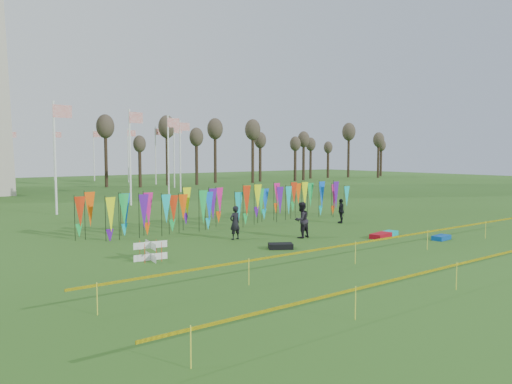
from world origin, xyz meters
TOP-DOWN VIEW (x-y plane):
  - ground at (0.00, 0.00)m, footprint 160.00×160.00m
  - banner_row at (0.28, 8.66)m, footprint 18.64×0.64m
  - caution_tape_near at (-0.22, -2.54)m, footprint 26.00×0.02m
  - caution_tape_far at (-0.22, -7.00)m, footprint 26.00×0.02m
  - tree_line at (32.00, 44.00)m, footprint 53.92×1.92m
  - box_kite at (-8.03, 2.90)m, footprint 0.71×0.71m
  - person_left at (-2.47, 4.93)m, footprint 0.66×0.51m
  - person_mid at (0.54, 3.26)m, footprint 0.96×0.66m
  - person_right at (6.17, 5.80)m, footprint 1.03×0.91m
  - kite_bag_turquoise at (4.64, 0.96)m, footprint 1.27×0.82m
  - kite_bag_blue at (5.79, -1.42)m, footprint 1.12×0.67m
  - kite_bag_red at (3.79, 0.78)m, footprint 1.44×0.87m
  - kite_bag_black at (-2.21, 1.65)m, footprint 1.26×1.11m

SIDE VIEW (x-z plane):
  - ground at x=0.00m, z-range 0.00..0.00m
  - kite_bag_blue at x=5.79m, z-range 0.00..0.22m
  - kite_bag_turquoise at x=4.64m, z-range 0.00..0.24m
  - kite_bag_red at x=3.79m, z-range 0.00..0.25m
  - kite_bag_black at x=-2.21m, z-range 0.00..0.25m
  - box_kite at x=-8.03m, z-range 0.00..0.79m
  - person_right at x=6.17m, z-range 0.00..1.53m
  - caution_tape_near at x=-0.22m, z-range 0.33..1.23m
  - caution_tape_far at x=-0.22m, z-range 0.33..1.23m
  - person_left at x=-2.47m, z-range 0.00..1.71m
  - person_mid at x=0.54m, z-range 0.00..1.86m
  - banner_row at x=0.28m, z-range 0.26..2.55m
  - tree_line at x=32.00m, z-range 2.25..10.09m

